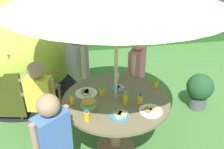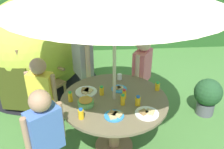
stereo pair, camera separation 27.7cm
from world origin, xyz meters
name	(u,v)px [view 1 (the left image)]	position (x,y,z in m)	size (l,w,h in m)	color
ground_plane	(115,146)	(0.00, 0.00, -0.01)	(10.00, 10.00, 0.02)	#477A38
hedge_backdrop	(85,2)	(0.00, 3.56, 1.08)	(9.00, 0.70, 2.17)	#285623
garden_table	(116,110)	(0.00, 0.00, 0.55)	(1.21, 1.21, 0.71)	#93704C
wooden_chair	(32,80)	(-1.01, 0.88, 0.57)	(0.62, 0.63, 1.03)	#93704C
dome_tent	(26,47)	(-1.16, 1.70, 0.77)	(2.38, 2.38, 1.56)	#B2C63F
potted_plant	(200,89)	(1.42, 0.58, 0.32)	(0.40, 0.40, 0.57)	#595960
child_in_pink_shirt	(137,65)	(0.45, 0.70, 0.77)	(0.31, 0.36, 1.20)	brown
child_in_grey_shirt	(77,60)	(-0.37, 0.86, 0.84)	(0.31, 0.41, 1.32)	#3F3F47
child_in_yellow_shirt	(39,94)	(-0.85, 0.26, 0.72)	(0.37, 0.24, 1.12)	brown
child_in_blue_shirt	(53,135)	(-0.68, -0.51, 0.75)	(0.34, 0.32, 1.17)	#3F3F47
snack_bowl	(89,103)	(-0.32, -0.10, 0.75)	(0.17, 0.17, 0.09)	#66B259
plate_back_edge	(120,115)	(-0.03, -0.32, 0.73)	(0.20, 0.20, 0.03)	#338CD8
plate_far_right	(151,111)	(0.31, -0.31, 0.72)	(0.25, 0.25, 0.03)	white
plate_front_edge	(119,88)	(0.08, 0.20, 0.72)	(0.18, 0.18, 0.03)	#338CD8
plate_center_back	(86,93)	(-0.32, 0.17, 0.72)	(0.26, 0.26, 0.03)	white
juice_bottle_near_left	(102,91)	(-0.14, 0.10, 0.77)	(0.05, 0.05, 0.11)	yellow
juice_bottle_near_right	(72,99)	(-0.49, -0.01, 0.77)	(0.05, 0.05, 0.12)	yellow
juice_bottle_far_left	(87,116)	(-0.36, -0.33, 0.77)	(0.06, 0.06, 0.12)	yellow
juice_bottle_center_front	(140,99)	(0.24, -0.14, 0.77)	(0.06, 0.06, 0.12)	yellow
juice_bottle_mid_left	(156,84)	(0.53, 0.15, 0.76)	(0.06, 0.06, 0.11)	yellow
juice_bottle_mid_right	(125,99)	(0.08, -0.12, 0.77)	(0.05, 0.05, 0.13)	yellow
juice_bottle_spot_a	(125,93)	(0.11, 0.01, 0.77)	(0.05, 0.05, 0.11)	yellow
cup_near	(117,76)	(0.11, 0.45, 0.75)	(0.06, 0.06, 0.07)	white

